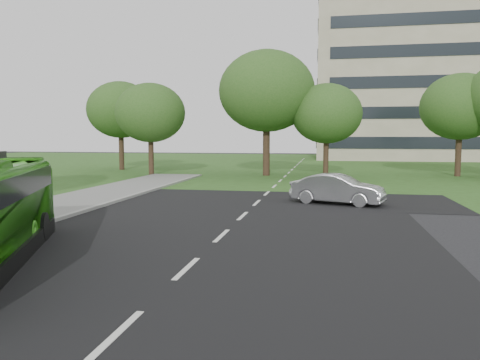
{
  "coord_description": "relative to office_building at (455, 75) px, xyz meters",
  "views": [
    {
      "loc": [
        3.47,
        -13.19,
        3.37
      ],
      "look_at": [
        0.0,
        5.38,
        1.6
      ],
      "focal_mm": 35.0,
      "sensor_mm": 36.0,
      "label": 1
    }
  ],
  "objects": [
    {
      "name": "tree_park_a",
      "position": [
        -33.43,
        -36.97,
        -7.14
      ],
      "size": [
        5.94,
        5.94,
        7.9
      ],
      "color": "black",
      "rests_on": "ground"
    },
    {
      "name": "tree_park_c",
      "position": [
        -18.6,
        -35.71,
        -7.28
      ],
      "size": [
        5.8,
        5.8,
        7.7
      ],
      "color": "black",
      "rests_on": "ground"
    },
    {
      "name": "tree_park_b",
      "position": [
        -23.62,
        -35.37,
        -5.34
      ],
      "size": [
        8.1,
        8.1,
        10.62
      ],
      "color": "black",
      "rests_on": "ground"
    },
    {
      "name": "tree_park_d",
      "position": [
        -7.67,
        -33.2,
        -6.69
      ],
      "size": [
        6.49,
        6.49,
        8.58
      ],
      "color": "black",
      "rests_on": "ground"
    },
    {
      "name": "office_building",
      "position": [
        0.0,
        0.0,
        0.0
      ],
      "size": [
        40.1,
        20.1,
        25.0
      ],
      "color": "gray",
      "rests_on": "ground"
    },
    {
      "name": "tree_park_f",
      "position": [
        -38.87,
        -31.07,
        -6.51
      ],
      "size": [
        6.6,
        6.6,
        8.82
      ],
      "color": "black",
      "rests_on": "ground"
    },
    {
      "name": "sedan",
      "position": [
        -17.96,
        -51.51,
        -11.75
      ],
      "size": [
        4.82,
        2.9,
        1.5
      ],
      "primitive_type": "imported",
      "rotation": [
        0.0,
        0.0,
        1.26
      ],
      "color": "#B6B7BB",
      "rests_on": "ground"
    },
    {
      "name": "street_surfaces",
      "position": [
        -22.34,
        -39.21,
        -12.47
      ],
      "size": [
        120.0,
        120.0,
        0.15
      ],
      "color": "black",
      "rests_on": "ground"
    },
    {
      "name": "ground",
      "position": [
        -21.96,
        -61.96,
        -12.5
      ],
      "size": [
        160.0,
        160.0,
        0.0
      ],
      "primitive_type": "plane",
      "color": "black",
      "rests_on": "ground"
    }
  ]
}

